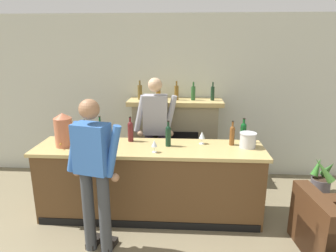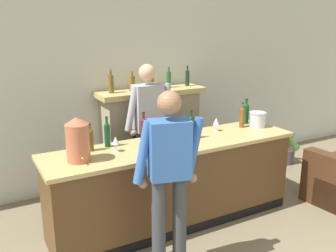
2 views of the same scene
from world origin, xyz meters
TOP-DOWN VIEW (x-y plane):
  - wall_back_panel at (0.00, 4.41)m, footprint 12.00×0.07m
  - bar_counter at (0.25, 2.94)m, footprint 2.97×0.73m
  - fireplace_stone at (0.54, 4.14)m, footprint 1.54×0.52m
  - armchair_black at (2.40, 2.28)m, footprint 0.92×0.87m
  - potted_plant_corner at (2.84, 3.69)m, footprint 0.40×0.41m
  - person_customer at (-0.25, 2.17)m, footprint 0.64×0.37m
  - person_bartender at (0.26, 3.64)m, footprint 0.66×0.31m
  - copper_dispenser at (-0.86, 2.90)m, footprint 0.23×0.27m
  - ice_bucket_steel at (1.51, 3.00)m, footprint 0.22×0.22m
  - wine_bottle_port_short at (-0.66, 3.14)m, footprint 0.07×0.07m
  - wine_bottle_chardonnay_pale at (0.49, 2.98)m, footprint 0.07×0.07m
  - wine_bottle_rose_blush at (1.49, 3.20)m, footprint 0.08×0.08m
  - wine_bottle_burgundy_dark at (1.32, 3.08)m, footprint 0.07×0.07m
  - wine_bottle_merlot_tall at (-0.03, 3.15)m, footprint 0.07×0.07m
  - wine_bottle_riesling_slim at (-0.46, 3.18)m, footprint 0.06×0.06m
  - wine_glass_back_row at (0.33, 2.74)m, footprint 0.07×0.07m
  - wine_glass_mid_counter at (-0.44, 2.99)m, footprint 0.08×0.08m
  - wine_glass_near_bucket at (0.93, 3.10)m, footprint 0.08×0.08m

SIDE VIEW (x-z plane):
  - armchair_black at x=2.40m, z-range -0.11..0.60m
  - potted_plant_corner at x=2.84m, z-range -0.07..0.57m
  - bar_counter at x=0.25m, z-range 0.00..0.99m
  - fireplace_stone at x=0.54m, z-range -0.15..1.55m
  - person_customer at x=-0.25m, z-range 0.09..1.85m
  - person_bartender at x=0.26m, z-range 0.10..1.90m
  - ice_bucket_steel at x=1.51m, z-range 0.99..1.18m
  - wine_glass_back_row at x=0.33m, z-range 1.02..1.18m
  - wine_glass_mid_counter at x=-0.44m, z-range 1.02..1.18m
  - wine_glass_near_bucket at x=0.93m, z-range 1.02..1.19m
  - wine_bottle_port_short at x=-0.66m, z-range 0.97..1.27m
  - wine_bottle_burgundy_dark at x=1.32m, z-range 0.97..1.29m
  - wine_bottle_riesling_slim at x=-0.46m, z-range 0.96..1.30m
  - wine_bottle_rose_blush at x=1.49m, z-range 0.97..1.30m
  - wine_bottle_chardonnay_pale at x=0.49m, z-range 0.97..1.31m
  - wine_bottle_merlot_tall at x=-0.03m, z-range 0.97..1.31m
  - copper_dispenser at x=-0.86m, z-range 0.99..1.43m
  - wall_back_panel at x=0.00m, z-range 0.00..2.75m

